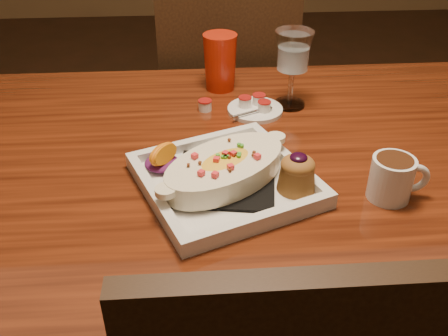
{
  "coord_description": "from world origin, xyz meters",
  "views": [
    {
      "loc": [
        -0.11,
        -0.84,
        1.28
      ],
      "look_at": [
        -0.06,
        -0.08,
        0.77
      ],
      "focal_mm": 40.0,
      "sensor_mm": 36.0,
      "label": 1
    }
  ],
  "objects": [
    {
      "name": "red_tumbler",
      "position": [
        -0.04,
        0.32,
        0.82
      ],
      "size": [
        0.08,
        0.08,
        0.14
      ],
      "primitive_type": "cone",
      "color": "#B7200D",
      "rests_on": "table"
    },
    {
      "name": "chair_far",
      "position": [
        -0.0,
        0.63,
        0.51
      ],
      "size": [
        0.42,
        0.42,
        0.93
      ],
      "rotation": [
        0.0,
        0.0,
        3.14
      ],
      "color": "black",
      "rests_on": "floor"
    },
    {
      "name": "goblet",
      "position": [
        0.12,
        0.21,
        0.87
      ],
      "size": [
        0.09,
        0.09,
        0.18
      ],
      "color": "silver",
      "rests_on": "table"
    },
    {
      "name": "table",
      "position": [
        0.0,
        0.0,
        0.65
      ],
      "size": [
        1.5,
        0.9,
        0.75
      ],
      "color": "maroon",
      "rests_on": "floor"
    },
    {
      "name": "saucer",
      "position": [
        0.03,
        0.18,
        0.76
      ],
      "size": [
        0.13,
        0.13,
        0.09
      ],
      "color": "silver",
      "rests_on": "table"
    },
    {
      "name": "creamer_loose",
      "position": [
        -0.08,
        0.2,
        0.76
      ],
      "size": [
        0.03,
        0.03,
        0.02
      ],
      "color": "white",
      "rests_on": "table"
    },
    {
      "name": "plate",
      "position": [
        -0.05,
        -0.11,
        0.78
      ],
      "size": [
        0.37,
        0.37,
        0.08
      ],
      "rotation": [
        0.0,
        0.0,
        0.38
      ],
      "color": "silver",
      "rests_on": "table"
    },
    {
      "name": "coffee_mug",
      "position": [
        0.23,
        -0.16,
        0.79
      ],
      "size": [
        0.1,
        0.07,
        0.08
      ],
      "rotation": [
        0.0,
        0.0,
        -0.04
      ],
      "color": "silver",
      "rests_on": "table"
    }
  ]
}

